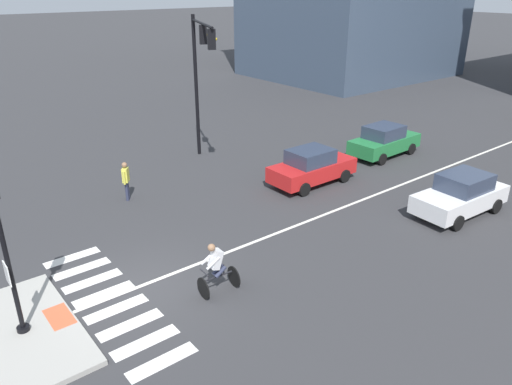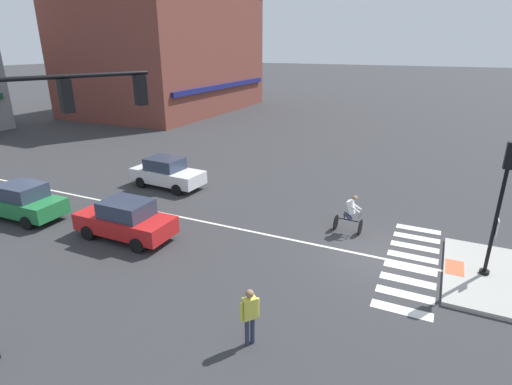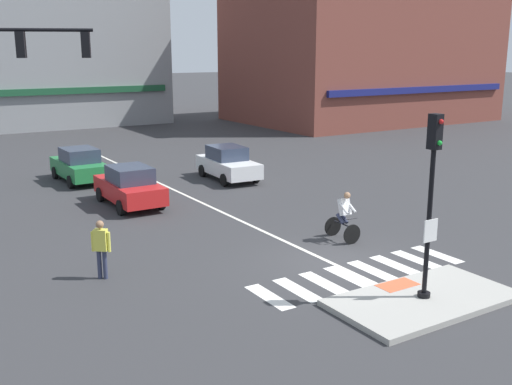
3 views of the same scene
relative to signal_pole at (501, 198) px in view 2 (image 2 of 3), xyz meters
The scene contains 20 objects.
ground_plane 4.48m from the signal_pole, 90.00° to the left, with size 300.00×300.00×0.00m, color #333335.
traffic_island 2.83m from the signal_pole, 90.00° to the left, with size 4.77×2.52×0.15m, color #A3A099.
tactile_pad_front 2.90m from the signal_pole, 90.00° to the left, with size 1.10×0.60×0.01m, color #DB5B38.
signal_pole is the anchor object (origin of this frame).
crosswalk_stripe_a 4.85m from the signal_pole, 143.10° to the left, with size 0.44×1.80×0.01m, color silver.
crosswalk_stripe_b 4.33m from the signal_pole, 133.57° to the left, with size 0.44×1.80×0.01m, color silver.
crosswalk_stripe_c 3.95m from the signal_pole, 119.72° to the left, with size 0.44×1.80×0.01m, color silver.
crosswalk_stripe_d 3.75m from the signal_pole, 100.77° to the left, with size 0.44×1.80×0.01m, color silver.
crosswalk_stripe_e 3.75m from the signal_pole, 79.23° to the left, with size 0.44×1.80×0.01m, color silver.
crosswalk_stripe_f 3.95m from the signal_pole, 60.28° to the left, with size 0.44×1.80×0.01m, color silver.
crosswalk_stripe_g 4.33m from the signal_pole, 46.43° to the left, with size 0.44×1.80×0.01m, color silver.
crosswalk_stripe_h 4.85m from the signal_pole, 36.90° to the left, with size 0.44×1.80×0.01m, color silver.
lane_centre_line 13.71m from the signal_pole, 90.67° to the left, with size 0.14×28.00×0.01m, color silver.
traffic_light_mast 13.75m from the signal_pole, 127.06° to the left, with size 4.62×2.08×7.04m.
building_corner_left 41.96m from the signal_pole, 50.92° to the left, with size 22.11×15.22×13.86m.
car_white_eastbound_far 15.94m from the signal_pole, 78.88° to the left, with size 2.03×4.19×1.64m.
car_red_westbound_far 13.63m from the signal_pole, 102.15° to the left, with size 1.85×4.10×1.64m.
car_green_westbound_distant 19.27m from the signal_pole, 99.80° to the left, with size 1.94×4.15×1.64m.
cyclist 5.62m from the signal_pole, 72.59° to the left, with size 0.71×1.12×1.68m.
pedestrian_at_curb_left 8.83m from the signal_pole, 137.31° to the left, with size 0.45×0.40×1.67m.
Camera 2 is at (-14.14, -1.40, 7.52)m, focal length 28.26 mm.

